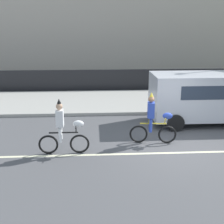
# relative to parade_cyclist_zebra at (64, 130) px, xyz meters

# --- Properties ---
(ground_plane) EXTENTS (80.00, 80.00, 0.00)m
(ground_plane) POSITION_rel_parade_cyclist_zebra_xyz_m (3.87, 0.31, -0.84)
(ground_plane) COLOR #4C4C4F
(road_centre_line) EXTENTS (36.00, 0.14, 0.01)m
(road_centre_line) POSITION_rel_parade_cyclist_zebra_xyz_m (3.87, -0.19, -0.84)
(road_centre_line) COLOR beige
(road_centre_line) RESTS_ON ground
(sidewalk_curb) EXTENTS (60.00, 5.00, 0.15)m
(sidewalk_curb) POSITION_rel_parade_cyclist_zebra_xyz_m (3.87, 6.81, -0.77)
(sidewalk_curb) COLOR #9E9B93
(sidewalk_curb) RESTS_ON ground
(fence_line) EXTENTS (40.00, 0.08, 1.40)m
(fence_line) POSITION_rel_parade_cyclist_zebra_xyz_m (3.87, 9.71, -0.14)
(fence_line) COLOR black
(fence_line) RESTS_ON ground
(building_backdrop) EXTENTS (28.00, 8.00, 7.09)m
(building_backdrop) POSITION_rel_parade_cyclist_zebra_xyz_m (3.46, 18.31, 2.70)
(building_backdrop) COLOR #B2A899
(building_backdrop) RESTS_ON ground
(parade_cyclist_zebra) EXTENTS (1.72, 0.50, 1.92)m
(parade_cyclist_zebra) POSITION_rel_parade_cyclist_zebra_xyz_m (0.00, 0.00, 0.00)
(parade_cyclist_zebra) COLOR black
(parade_cyclist_zebra) RESTS_ON ground
(parade_cyclist_cobalt) EXTENTS (1.72, 0.50, 1.92)m
(parade_cyclist_cobalt) POSITION_rel_parade_cyclist_zebra_xyz_m (3.18, 0.77, 0.00)
(parade_cyclist_cobalt) COLOR black
(parade_cyclist_cobalt) RESTS_ON ground
(parked_van_silver) EXTENTS (5.00, 2.22, 2.18)m
(parked_van_silver) POSITION_rel_parade_cyclist_zebra_xyz_m (6.11, 3.01, 0.44)
(parked_van_silver) COLOR silver
(parked_van_silver) RESTS_ON ground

